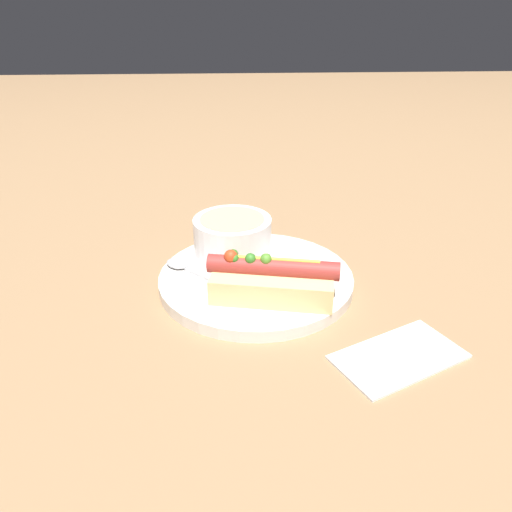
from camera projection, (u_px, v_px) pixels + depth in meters
ground_plane at (256, 284)px, 0.65m from camera, size 4.00×4.00×0.00m
dinner_plate at (256, 279)px, 0.64m from camera, size 0.25×0.25×0.02m
hot_dog at (272, 279)px, 0.59m from camera, size 0.16×0.10×0.06m
soup_bowl at (232, 234)px, 0.68m from camera, size 0.11×0.11×0.05m
spoon at (193, 270)px, 0.64m from camera, size 0.13×0.12×0.01m
napkin at (399, 356)px, 0.51m from camera, size 0.15×0.12×0.01m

